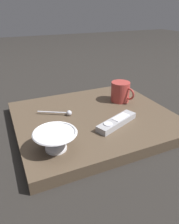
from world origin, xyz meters
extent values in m
plane|color=black|center=(0.00, 0.00, 0.00)|extent=(6.00, 6.00, 0.00)
cube|color=#4C3D2D|center=(0.00, 0.00, 0.02)|extent=(0.55, 0.63, 0.04)
cylinder|color=silver|center=(0.16, -0.21, 0.05)|extent=(0.07, 0.07, 0.01)
cone|color=silver|center=(0.16, -0.21, 0.08)|extent=(0.14, 0.14, 0.05)
torus|color=silver|center=(0.16, -0.21, 0.10)|extent=(0.14, 0.14, 0.01)
cylinder|color=#A53833|center=(-0.08, 0.17, 0.09)|extent=(0.09, 0.09, 0.09)
torus|color=#A53833|center=(-0.04, 0.19, 0.09)|extent=(0.06, 0.03, 0.06)
cylinder|color=silver|center=(-0.07, -0.16, 0.05)|extent=(0.07, 0.11, 0.01)
sphere|color=silver|center=(-0.04, -0.10, 0.05)|extent=(0.02, 0.02, 0.02)
cube|color=#9E9EA3|center=(0.11, 0.04, 0.05)|extent=(0.11, 0.19, 0.02)
cylinder|color=silver|center=(0.13, -0.01, 0.07)|extent=(0.03, 0.03, 0.00)
cube|color=silver|center=(0.10, 0.06, 0.07)|extent=(0.06, 0.08, 0.00)
camera|label=1|loc=(0.70, -0.34, 0.45)|focal=33.85mm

